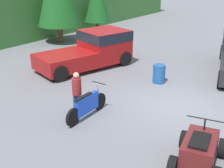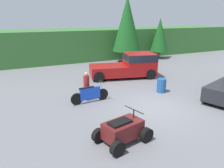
% 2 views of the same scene
% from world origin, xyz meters
% --- Properties ---
extents(ground_plane, '(80.00, 80.00, 0.00)m').
position_xyz_m(ground_plane, '(0.00, 0.00, 0.00)').
color(ground_plane, slate).
extents(pickup_truck_red, '(5.46, 3.40, 1.89)m').
position_xyz_m(pickup_truck_red, '(1.92, 6.00, 0.99)').
color(pickup_truck_red, maroon).
rests_on(pickup_truck_red, ground_plane).
extents(dirt_bike, '(2.27, 0.60, 1.13)m').
position_xyz_m(dirt_bike, '(-2.85, 2.20, 0.47)').
color(dirt_bike, black).
rests_on(dirt_bike, ground_plane).
extents(quad_atv, '(2.27, 1.75, 1.22)m').
position_xyz_m(quad_atv, '(-3.16, -2.23, 0.48)').
color(quad_atv, black).
rests_on(quad_atv, ground_plane).
extents(rider_person, '(0.35, 0.37, 1.66)m').
position_xyz_m(rider_person, '(-2.88, 2.65, 0.90)').
color(rider_person, navy).
rests_on(rider_person, ground_plane).
extents(steel_barrel, '(0.58, 0.58, 0.88)m').
position_xyz_m(steel_barrel, '(1.88, 1.87, 0.44)').
color(steel_barrel, '#1E5193').
rests_on(steel_barrel, ground_plane).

